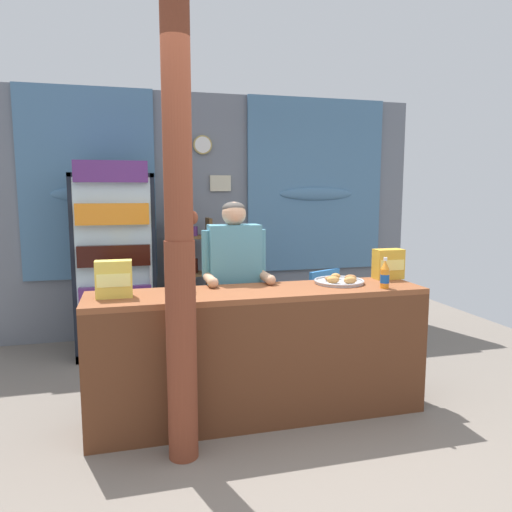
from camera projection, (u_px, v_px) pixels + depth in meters
ground_plane at (236, 385)px, 4.11m from camera, size 7.20×7.20×0.00m
back_wall_curtained at (206, 211)px, 5.56m from camera, size 5.09×0.22×2.73m
stall_counter at (263, 345)px, 3.40m from camera, size 2.42×0.54×0.94m
timber_post at (180, 250)px, 2.83m from camera, size 0.20×0.18×2.71m
drink_fridge at (115, 250)px, 4.81m from camera, size 0.78×0.71×1.93m
bottle_shelf_rack at (190, 278)px, 5.28m from camera, size 0.48×0.28×1.36m
plastic_lawn_chair at (315, 304)px, 4.97m from camera, size 0.59×0.59×0.86m
shopkeeper at (235, 275)px, 3.82m from camera, size 0.52×0.42×1.56m
soda_bottle_lime_soda at (183, 271)px, 3.43m from camera, size 0.10×0.10×0.33m
soda_bottle_orange_soda at (385, 275)px, 3.50m from camera, size 0.06×0.06×0.23m
snack_box_instant_noodle at (114, 279)px, 3.19m from camera, size 0.24×0.11×0.25m
snack_box_choco_powder at (388, 264)px, 3.88m from camera, size 0.23×0.13×0.24m
pastry_tray at (339, 281)px, 3.68m from camera, size 0.38×0.38×0.07m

